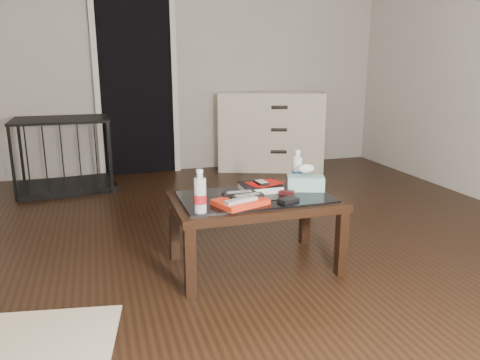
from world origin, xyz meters
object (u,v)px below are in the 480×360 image
(dresser, at_px, (271,131))
(pet_crate, at_px, (66,167))
(textbook, at_px, (261,187))
(coffee_table, at_px, (255,206))
(water_bottle_left, at_px, (200,191))
(water_bottle_right, at_px, (297,168))
(tissue_box, at_px, (305,183))

(dresser, xyz_separation_m, pet_crate, (-2.27, -0.28, -0.22))
(textbook, bearing_deg, coffee_table, -124.57)
(dresser, distance_m, textbook, 2.61)
(coffee_table, relative_size, textbook, 4.00)
(textbook, xyz_separation_m, water_bottle_left, (-0.46, -0.31, 0.10))
(coffee_table, bearing_deg, dresser, 67.29)
(textbook, distance_m, water_bottle_right, 0.29)
(textbook, height_order, water_bottle_right, water_bottle_right)
(pet_crate, relative_size, tissue_box, 4.22)
(dresser, height_order, pet_crate, dresser)
(dresser, relative_size, textbook, 5.19)
(pet_crate, bearing_deg, water_bottle_right, -60.77)
(textbook, relative_size, tissue_box, 1.09)
(textbook, relative_size, water_bottle_right, 1.05)
(water_bottle_left, bearing_deg, coffee_table, 27.92)
(water_bottle_left, bearing_deg, dresser, 62.17)
(dresser, relative_size, tissue_box, 5.64)
(dresser, height_order, water_bottle_left, dresser)
(textbook, bearing_deg, water_bottle_right, 10.45)
(dresser, height_order, tissue_box, dresser)
(coffee_table, relative_size, pet_crate, 1.03)
(tissue_box, bearing_deg, textbook, -174.37)
(dresser, xyz_separation_m, water_bottle_right, (-0.71, -2.37, 0.13))
(dresser, distance_m, pet_crate, 2.30)
(coffee_table, bearing_deg, water_bottle_left, -152.08)
(coffee_table, distance_m, pet_crate, 2.56)
(pet_crate, relative_size, water_bottle_left, 4.08)
(pet_crate, bearing_deg, textbook, -66.43)
(pet_crate, xyz_separation_m, water_bottle_left, (0.83, -2.45, 0.35))
(dresser, distance_m, water_bottle_left, 3.09)
(coffee_table, height_order, water_bottle_right, water_bottle_right)
(dresser, relative_size, water_bottle_left, 5.45)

